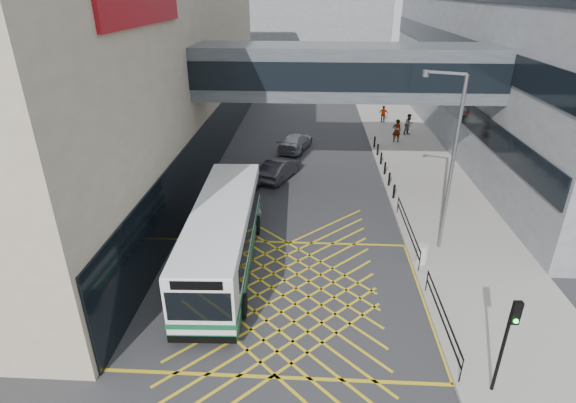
% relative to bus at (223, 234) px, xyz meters
% --- Properties ---
extents(ground, '(120.00, 120.00, 0.00)m').
position_rel_bus_xyz_m(ground, '(2.91, -2.27, -1.67)').
color(ground, '#333335').
extents(building_whsmith, '(24.17, 42.00, 16.00)m').
position_rel_bus_xyz_m(building_whsmith, '(-15.08, 13.73, 6.32)').
color(building_whsmith, tan).
rests_on(building_whsmith, ground).
extents(building_far, '(28.00, 16.00, 18.00)m').
position_rel_bus_xyz_m(building_far, '(0.91, 57.73, 7.33)').
color(building_far, slate).
rests_on(building_far, ground).
extents(skybridge, '(20.00, 4.10, 3.00)m').
position_rel_bus_xyz_m(skybridge, '(5.91, 9.73, 5.83)').
color(skybridge, '#41464B').
rests_on(skybridge, ground).
extents(pavement, '(6.00, 54.00, 0.16)m').
position_rel_bus_xyz_m(pavement, '(11.91, 12.73, -1.59)').
color(pavement, gray).
rests_on(pavement, ground).
extents(box_junction, '(12.00, 9.00, 0.01)m').
position_rel_bus_xyz_m(box_junction, '(2.91, -2.27, -1.67)').
color(box_junction, gold).
rests_on(box_junction, ground).
extents(bus, '(3.08, 11.21, 3.12)m').
position_rel_bus_xyz_m(bus, '(0.00, 0.00, 0.00)').
color(bus, silver).
rests_on(bus, ground).
extents(car_white, '(2.95, 4.76, 1.41)m').
position_rel_bus_xyz_m(car_white, '(0.03, 3.18, -0.97)').
color(car_white, silver).
rests_on(car_white, ground).
extents(car_dark, '(3.30, 4.84, 1.41)m').
position_rel_bus_xyz_m(car_dark, '(1.80, 10.93, -0.97)').
color(car_dark, black).
rests_on(car_dark, ground).
extents(car_silver, '(3.09, 5.00, 1.45)m').
position_rel_bus_xyz_m(car_silver, '(2.66, 17.14, -0.95)').
color(car_silver, '#989AA1').
rests_on(car_silver, ground).
extents(traffic_light, '(0.26, 0.42, 3.67)m').
position_rel_bus_xyz_m(traffic_light, '(10.04, -7.12, 0.88)').
color(traffic_light, black).
rests_on(traffic_light, pavement).
extents(street_lamp, '(1.90, 0.88, 8.58)m').
position_rel_bus_xyz_m(street_lamp, '(10.34, 2.02, 3.37)').
color(street_lamp, slate).
rests_on(street_lamp, pavement).
extents(litter_bin, '(0.53, 0.53, 0.92)m').
position_rel_bus_xyz_m(litter_bin, '(9.34, 0.46, -1.05)').
color(litter_bin, '#ADA89E').
rests_on(litter_bin, pavement).
extents(kerb_railings, '(0.05, 12.54, 1.00)m').
position_rel_bus_xyz_m(kerb_railings, '(9.06, -0.49, -0.79)').
color(kerb_railings, black).
rests_on(kerb_railings, pavement).
extents(bollards, '(0.14, 10.14, 0.90)m').
position_rel_bus_xyz_m(bollards, '(9.16, 12.73, -1.06)').
color(bollards, black).
rests_on(bollards, pavement).
extents(pedestrian_a, '(0.82, 0.61, 1.96)m').
position_rel_bus_xyz_m(pedestrian_a, '(11.13, 19.20, -0.53)').
color(pedestrian_a, gray).
rests_on(pedestrian_a, pavement).
extents(pedestrian_b, '(1.04, 0.95, 1.84)m').
position_rel_bus_xyz_m(pedestrian_b, '(12.58, 21.47, -0.59)').
color(pedestrian_b, gray).
rests_on(pedestrian_b, pavement).
extents(pedestrian_c, '(1.02, 0.63, 1.61)m').
position_rel_bus_xyz_m(pedestrian_c, '(10.89, 25.48, -0.71)').
color(pedestrian_c, gray).
rests_on(pedestrian_c, pavement).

